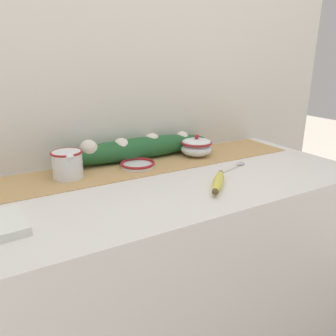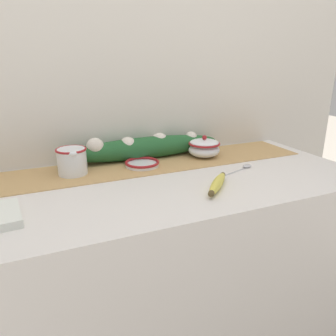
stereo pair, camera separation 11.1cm
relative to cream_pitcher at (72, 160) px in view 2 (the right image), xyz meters
name	(u,v)px [view 2 (the right image)]	position (x,y,z in m)	size (l,w,h in m)	color
countertop	(170,282)	(0.31, -0.18, -0.49)	(1.41, 0.64, 0.88)	silver
back_wall	(137,78)	(0.31, 0.15, 0.27)	(2.21, 0.04, 2.40)	silver
table_runner	(152,164)	(0.31, 0.00, -0.05)	(1.29, 0.25, 0.00)	tan
cream_pitcher	(72,160)	(0.00, 0.00, 0.00)	(0.11, 0.13, 0.10)	white
sugar_bowl	(204,148)	(0.55, 0.00, -0.01)	(0.13, 0.13, 0.09)	white
small_dish	(142,163)	(0.26, -0.02, -0.04)	(0.13, 0.13, 0.02)	white
banana	(217,184)	(0.41, -0.32, -0.04)	(0.16, 0.16, 0.03)	#DBCC4C
spoon	(246,167)	(0.62, -0.19, -0.05)	(0.18, 0.07, 0.01)	#B7B7BC
poinsettia_garland	(144,147)	(0.30, 0.08, 0.00)	(0.68, 0.10, 0.11)	#235B2D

